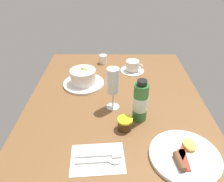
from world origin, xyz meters
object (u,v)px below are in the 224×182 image
Objects in this scene: cutlery_setting at (99,158)px; breakfast_plate at (185,155)px; porridge_bowl at (83,78)px; creamer_jug at (103,59)px; jam_jar at (125,124)px; wine_glass at (113,82)px; sauce_bottle_green at (140,102)px; coffee_cup at (133,67)px.

breakfast_plate reaches higher than cutlery_setting.
porridge_bowl reaches higher than cutlery_setting.
creamer_jug reaches higher than cutlery_setting.
jam_jar is at bearing -125.48° from breakfast_plate.
wine_glass is 1.05× the size of sauce_bottle_green.
creamer_jug is at bearing -169.57° from jam_jar.
porridge_bowl is at bearing -141.63° from wine_glass.
jam_jar is (60.62, 11.16, -0.23)cm from creamer_jug.
sauce_bottle_green is at bearing 135.06° from jam_jar.
wine_glass is (19.87, 15.73, 9.05)cm from porridge_bowl.
cutlery_setting is 67.28cm from coffee_cup.
creamer_jug is (-76.03, -1.50, 2.55)cm from cutlery_setting.
cutlery_setting is 1.42× the size of coffee_cup.
coffee_cup is 20.95cm from creamer_jug.
porridge_bowl is at bearing -167.69° from cutlery_setting.
breakfast_plate is at bearing 22.75° from creamer_jug.
coffee_cup is 2.34× the size of creamer_jug.
creamer_jug is 0.30× the size of wine_glass.
cutlery_setting is at bearing -88.25° from breakfast_plate.
breakfast_plate is (21.00, 13.83, -7.76)cm from sauce_bottle_green.
breakfast_plate is (-0.92, 29.99, 0.66)cm from cutlery_setting.
porridge_bowl is at bearing -19.65° from creamer_jug.
sauce_bottle_green is (27.88, 27.02, 4.61)cm from porridge_bowl.
breakfast_plate is at bearing 11.92° from coffee_cup.
porridge_bowl is 39.10cm from sauce_bottle_green.
creamer_jug is at bearing -121.16° from coffee_cup.
coffee_cup is at bearing 165.86° from cutlery_setting.
porridge_bowl is 1.56× the size of coffee_cup.
porridge_bowl is 1.10× the size of wine_glass.
cutlery_setting is 3.31× the size of creamer_jug.
wine_glass is (46.10, 6.36, 10.32)cm from creamer_jug.
breakfast_plate is (29.02, 25.13, -12.20)cm from wine_glass.
wine_glass is at bearing 170.77° from cutlery_setting.
creamer_jug reaches higher than breakfast_plate.
breakfast_plate is (64.27, 13.57, -1.98)cm from coffee_cup.
wine_glass is 14.55cm from sauce_bottle_green.
coffee_cup is (-15.39, 27.29, -1.17)cm from porridge_bowl.
coffee_cup is at bearing 179.65° from sauce_bottle_green.
jam_jar is 25.02cm from breakfast_plate.
porridge_bowl reaches higher than jam_jar.
wine_glass reaches higher than jam_jar.
coffee_cup reaches higher than cutlery_setting.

